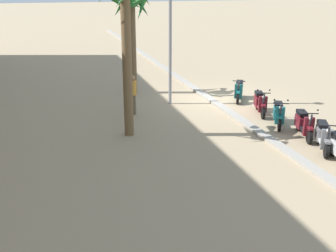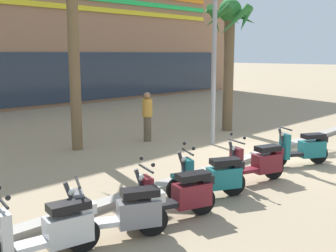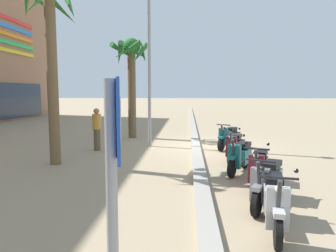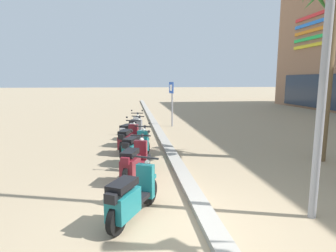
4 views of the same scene
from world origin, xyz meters
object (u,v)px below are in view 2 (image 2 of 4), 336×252
at_px(scooter_silver_far_back, 49,232).
at_px(street_lamp, 215,8).
at_px(scooter_grey_lead_nearest, 121,213).
at_px(scooter_teal_second_in_line, 304,149).
at_px(palm_tree_near_sign, 72,4).
at_px(pedestrian_by_palm_tree, 147,115).
at_px(scooter_maroon_last_in_row, 178,195).
at_px(scooter_teal_mid_front, 213,177).
at_px(scooter_maroon_tail_end, 257,163).
at_px(palm_tree_far_corner, 229,34).

xyz_separation_m(scooter_silver_far_back, street_lamp, (7.70, 3.09, 3.86)).
relative_size(scooter_grey_lead_nearest, scooter_teal_second_in_line, 1.08).
relative_size(scooter_teal_second_in_line, palm_tree_near_sign, 0.27).
xyz_separation_m(pedestrian_by_palm_tree, street_lamp, (1.07, -1.95, 3.43)).
bearing_deg(scooter_maroon_last_in_row, scooter_teal_mid_front, 10.30).
height_order(scooter_maroon_last_in_row, scooter_maroon_tail_end, same).
bearing_deg(scooter_teal_mid_front, palm_tree_far_corner, 33.89).
bearing_deg(scooter_teal_mid_front, street_lamp, 38.00).
distance_m(scooter_grey_lead_nearest, street_lamp, 8.28).
relative_size(scooter_maroon_last_in_row, scooter_maroon_tail_end, 1.01).
xyz_separation_m(scooter_maroon_tail_end, palm_tree_far_corner, (4.86, 4.39, 3.18)).
height_order(scooter_teal_mid_front, pedestrian_by_palm_tree, pedestrian_by_palm_tree).
bearing_deg(scooter_teal_mid_front, pedestrian_by_palm_tree, 59.97).
xyz_separation_m(scooter_silver_far_back, palm_tree_far_corner, (10.12, 4.28, 3.18)).
relative_size(scooter_silver_far_back, scooter_maroon_last_in_row, 1.02).
distance_m(scooter_grey_lead_nearest, scooter_maroon_last_in_row, 1.24).
relative_size(scooter_maroon_last_in_row, palm_tree_far_corner, 0.36).
height_order(scooter_teal_second_in_line, pedestrian_by_palm_tree, pedestrian_by_palm_tree).
relative_size(scooter_grey_lead_nearest, street_lamp, 0.24).
distance_m(scooter_teal_mid_front, scooter_maroon_tail_end, 1.58).
xyz_separation_m(scooter_silver_far_back, pedestrian_by_palm_tree, (6.62, 5.04, 0.43)).
xyz_separation_m(scooter_maroon_tail_end, palm_tree_near_sign, (-1.00, 5.79, 3.92)).
xyz_separation_m(scooter_teal_second_in_line, palm_tree_far_corner, (2.73, 4.47, 3.18)).
height_order(scooter_silver_far_back, scooter_teal_mid_front, same).
bearing_deg(scooter_silver_far_back, palm_tree_far_corner, 22.93).
bearing_deg(palm_tree_near_sign, street_lamp, -37.04).
bearing_deg(scooter_maroon_tail_end, scooter_silver_far_back, 178.81).
distance_m(scooter_grey_lead_nearest, palm_tree_far_corner, 10.52).
height_order(scooter_maroon_tail_end, palm_tree_far_corner, palm_tree_far_corner).
height_order(scooter_maroon_last_in_row, scooter_teal_second_in_line, scooter_maroon_last_in_row).
bearing_deg(scooter_grey_lead_nearest, scooter_silver_far_back, 170.87).
distance_m(scooter_grey_lead_nearest, scooter_teal_second_in_line, 6.25).
bearing_deg(scooter_teal_second_in_line, pedestrian_by_palm_tree, 98.41).
bearing_deg(scooter_silver_far_back, street_lamp, 21.90).
height_order(scooter_teal_mid_front, scooter_maroon_tail_end, same).
bearing_deg(scooter_teal_second_in_line, scooter_maroon_tail_end, 177.98).
height_order(pedestrian_by_palm_tree, street_lamp, street_lamp).
bearing_deg(pedestrian_by_palm_tree, palm_tree_near_sign, 164.83).
relative_size(scooter_teal_second_in_line, pedestrian_by_palm_tree, 0.95).
relative_size(scooter_teal_mid_front, scooter_teal_second_in_line, 1.01).
distance_m(scooter_teal_mid_front, street_lamp, 6.39).
distance_m(scooter_maroon_tail_end, pedestrian_by_palm_tree, 5.35).
bearing_deg(palm_tree_near_sign, scooter_teal_second_in_line, -61.91).
height_order(scooter_grey_lead_nearest, scooter_teal_mid_front, scooter_teal_mid_front).
xyz_separation_m(scooter_teal_second_in_line, palm_tree_near_sign, (-3.13, 5.87, 3.92)).
bearing_deg(palm_tree_far_corner, palm_tree_near_sign, 166.56).
relative_size(scooter_teal_mid_front, palm_tree_far_corner, 0.32).
relative_size(scooter_grey_lead_nearest, palm_tree_far_corner, 0.34).
bearing_deg(palm_tree_near_sign, pedestrian_by_palm_tree, -15.17).
bearing_deg(palm_tree_far_corner, scooter_teal_mid_front, -146.11).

